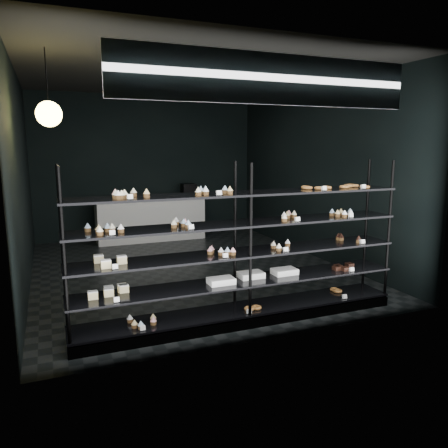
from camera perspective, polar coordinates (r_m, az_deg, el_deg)
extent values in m
cube|color=black|center=(7.60, -4.72, -5.73)|extent=(5.00, 6.00, 0.01)
cube|color=black|center=(7.39, -5.11, 18.79)|extent=(5.00, 6.00, 0.01)
cube|color=black|center=(10.23, -9.91, 7.35)|extent=(5.00, 0.01, 3.20)
cube|color=black|center=(4.55, 6.32, 3.94)|extent=(5.00, 0.01, 3.20)
cube|color=black|center=(7.01, -24.91, 5.26)|extent=(0.01, 6.00, 3.20)
cube|color=black|center=(8.40, 11.72, 6.68)|extent=(0.01, 6.00, 3.20)
cube|color=black|center=(5.38, 2.36, -11.97)|extent=(4.00, 0.50, 0.12)
cylinder|color=black|center=(4.46, -20.11, -4.82)|extent=(0.04, 0.04, 1.85)
cylinder|color=black|center=(4.88, -20.31, -3.54)|extent=(0.04, 0.04, 1.85)
cylinder|color=black|center=(4.91, 3.50, -2.84)|extent=(0.04, 0.04, 1.85)
cylinder|color=black|center=(5.30, 1.46, -1.84)|extent=(0.04, 0.04, 1.85)
cylinder|color=black|center=(6.01, 20.72, -1.06)|extent=(0.04, 0.04, 1.85)
cylinder|color=black|center=(6.33, 18.04, -0.35)|extent=(0.04, 0.04, 1.85)
cube|color=black|center=(5.35, 2.37, -11.08)|extent=(4.00, 0.50, 0.03)
cube|color=black|center=(5.23, 2.40, -7.51)|extent=(4.00, 0.50, 0.02)
cube|color=black|center=(5.14, 2.43, -3.79)|extent=(4.00, 0.50, 0.02)
cube|color=black|center=(5.06, 2.46, 0.06)|extent=(4.00, 0.50, 0.02)
cube|color=black|center=(5.01, 2.49, 4.00)|extent=(4.00, 0.50, 0.02)
cube|color=white|center=(4.45, -11.80, 3.48)|extent=(0.06, 0.04, 0.06)
cube|color=white|center=(4.69, -1.03, 4.03)|extent=(0.06, 0.04, 0.06)
cube|color=white|center=(5.35, 13.07, 4.54)|extent=(0.05, 0.04, 0.06)
cube|color=white|center=(5.69, 17.77, 4.65)|extent=(0.06, 0.04, 0.06)
cube|color=white|center=(4.47, -14.94, -1.17)|extent=(0.06, 0.04, 0.06)
cube|color=white|center=(4.65, -4.23, -0.41)|extent=(0.05, 0.04, 0.06)
cube|color=white|center=(5.17, 9.27, 0.57)|extent=(0.05, 0.04, 0.06)
cube|color=white|center=(5.60, 15.89, 1.05)|extent=(0.06, 0.04, 0.06)
cube|color=white|center=(4.55, -14.63, -5.49)|extent=(0.06, 0.04, 0.06)
cube|color=white|center=(4.85, -0.12, -4.18)|extent=(0.06, 0.04, 0.06)
cube|color=white|center=(5.20, 8.34, -3.29)|extent=(0.06, 0.04, 0.06)
cube|color=white|center=(5.80, 17.44, -2.25)|extent=(0.06, 0.04, 0.06)
cube|color=white|center=(4.66, -14.13, -9.61)|extent=(0.06, 0.04, 0.06)
cube|color=white|center=(5.79, 16.05, -5.78)|extent=(0.06, 0.04, 0.06)
cube|color=white|center=(4.83, -10.55, -13.21)|extent=(0.06, 0.04, 0.06)
cube|color=white|center=(5.19, 3.36, -11.33)|extent=(0.05, 0.04, 0.06)
cube|color=white|center=(5.83, 15.13, -9.20)|extent=(0.06, 0.04, 0.06)
cube|color=#0C0C3E|center=(4.64, 6.12, 18.30)|extent=(3.20, 0.04, 0.45)
cube|color=white|center=(4.63, 6.25, 18.33)|extent=(3.30, 0.02, 0.50)
cylinder|color=black|center=(5.60, -22.21, 17.66)|extent=(0.01, 0.01, 0.58)
sphere|color=#FAD357|center=(5.56, -21.90, 13.20)|extent=(0.29, 0.29, 0.29)
cube|color=silver|center=(9.84, -9.55, 0.57)|extent=(2.35, 0.60, 0.92)
cube|color=black|center=(9.78, -9.64, 3.40)|extent=(2.44, 0.65, 0.06)
cube|color=black|center=(9.98, -4.69, 4.55)|extent=(0.30, 0.30, 0.25)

